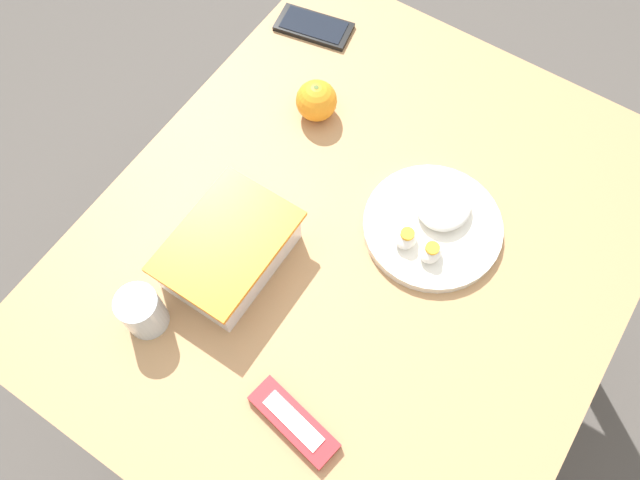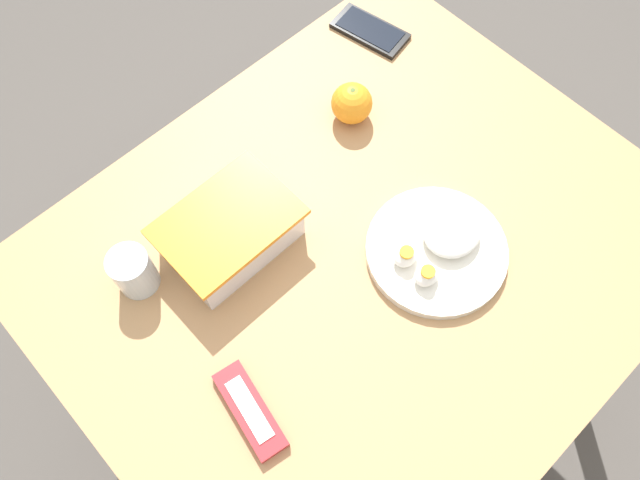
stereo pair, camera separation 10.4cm
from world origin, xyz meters
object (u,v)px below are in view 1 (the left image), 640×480
object	(u,v)px
cell_phone	(314,27)
drinking_glass	(142,311)
orange_fruit	(316,101)
rice_plate	(434,223)
food_container	(230,252)
candy_bar	(294,422)

from	to	relation	value
cell_phone	drinking_glass	world-z (taller)	drinking_glass
orange_fruit	rice_plate	distance (m)	0.32
food_container	orange_fruit	bearing A→B (deg)	8.69
candy_bar	cell_phone	world-z (taller)	candy_bar
rice_plate	drinking_glass	bearing A→B (deg)	142.92
orange_fruit	cell_phone	world-z (taller)	orange_fruit
candy_bar	orange_fruit	bearing A→B (deg)	30.08
rice_plate	cell_phone	distance (m)	0.50
rice_plate	candy_bar	distance (m)	0.41
candy_bar	cell_phone	size ratio (longest dim) A/B	0.95
food_container	rice_plate	bearing A→B (deg)	-46.05
rice_plate	cell_phone	bearing A→B (deg)	57.86
orange_fruit	candy_bar	xyz separation A→B (m)	(-0.50, -0.29, -0.03)
orange_fruit	rice_plate	xyz separation A→B (m)	(-0.09, -0.30, -0.02)
rice_plate	orange_fruit	bearing A→B (deg)	73.10
candy_bar	cell_phone	bearing A→B (deg)	31.40
drinking_glass	cell_phone	bearing A→B (deg)	10.37
orange_fruit	candy_bar	bearing A→B (deg)	-149.92
rice_plate	drinking_glass	size ratio (longest dim) A/B	2.79
rice_plate	candy_bar	world-z (taller)	rice_plate
drinking_glass	candy_bar	bearing A→B (deg)	-90.90
orange_fruit	drinking_glass	bearing A→B (deg)	179.97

